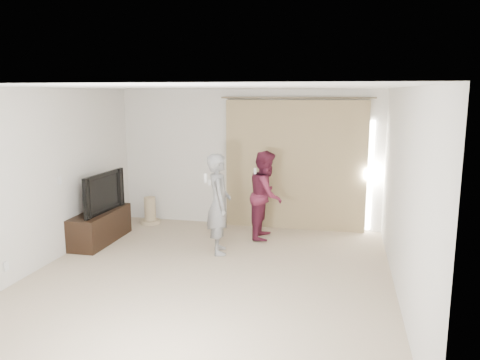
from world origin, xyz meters
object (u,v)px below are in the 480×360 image
tv_console (100,226)px  tv (98,192)px  person_man (219,204)px  person_woman (266,195)px

tv_console → tv: size_ratio=1.18×
person_man → person_woman: (0.60, 0.95, -0.03)m
tv_console → person_woman: size_ratio=0.90×
tv_console → person_woman: 2.91m
tv → person_woman: size_ratio=0.76×
tv_console → person_man: bearing=-2.6°
tv_console → person_man: 2.21m
tv_console → person_woman: person_woman is taller
person_man → person_woman: 1.13m
person_man → person_woman: bearing=57.8°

